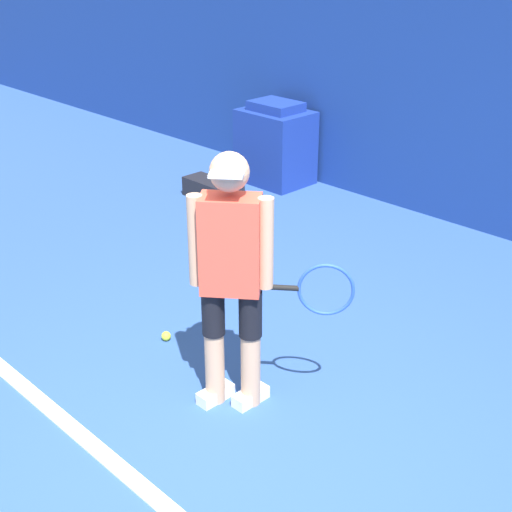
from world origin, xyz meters
name	(u,v)px	position (x,y,z in m)	size (l,w,h in m)	color
ground_plane	(219,468)	(0.00, 0.00, 0.00)	(24.00, 24.00, 0.00)	#2D5193
court_baseline	(163,504)	(0.00, -0.39, 0.01)	(21.60, 0.10, 0.01)	white
tennis_player	(233,273)	(-0.38, 0.48, 0.89)	(0.75, 0.64, 1.60)	tan
tennis_ball	(166,336)	(-1.24, 0.62, 0.03)	(0.07, 0.07, 0.07)	#D1E533
covered_chair	(275,145)	(-3.10, 3.66, 0.44)	(0.77, 0.59, 0.92)	navy
equipment_bag	(213,191)	(-3.15, 2.75, 0.10)	(0.70, 0.28, 0.21)	black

